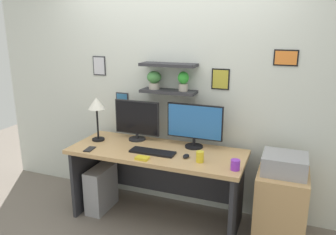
{
  "coord_description": "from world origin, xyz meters",
  "views": [
    {
      "loc": [
        1.21,
        -2.81,
        1.92
      ],
      "look_at": [
        0.1,
        0.05,
        1.08
      ],
      "focal_mm": 35.57,
      "sensor_mm": 36.0,
      "label": 1
    }
  ],
  "objects_px": {
    "drawer_cabinet": "(280,206)",
    "monitor_right": "(195,124)",
    "desk": "(159,167)",
    "pen_cup": "(200,157)",
    "scissors_tray": "(142,158)",
    "desk_lamp": "(97,107)",
    "cell_phone": "(90,149)",
    "printer": "(285,164)",
    "keyboard": "(153,152)",
    "computer_tower_left": "(101,188)",
    "computer_mouse": "(186,156)",
    "monitor_left": "(137,120)",
    "coffee_mug": "(235,165)"
  },
  "relations": [
    {
      "from": "computer_mouse",
      "to": "computer_tower_left",
      "type": "height_order",
      "value": "computer_mouse"
    },
    {
      "from": "cell_phone",
      "to": "printer",
      "type": "xyz_separation_m",
      "value": [
        1.81,
        0.32,
        -0.01
      ]
    },
    {
      "from": "desk",
      "to": "drawer_cabinet",
      "type": "bearing_deg",
      "value": 1.88
    },
    {
      "from": "monitor_left",
      "to": "computer_tower_left",
      "type": "bearing_deg",
      "value": -140.56
    },
    {
      "from": "cell_phone",
      "to": "scissors_tray",
      "type": "distance_m",
      "value": 0.59
    },
    {
      "from": "cell_phone",
      "to": "pen_cup",
      "type": "height_order",
      "value": "pen_cup"
    },
    {
      "from": "scissors_tray",
      "to": "coffee_mug",
      "type": "bearing_deg",
      "value": 5.34
    },
    {
      "from": "keyboard",
      "to": "pen_cup",
      "type": "xyz_separation_m",
      "value": [
        0.48,
        -0.05,
        0.04
      ]
    },
    {
      "from": "cell_phone",
      "to": "computer_tower_left",
      "type": "xyz_separation_m",
      "value": [
        -0.02,
        0.18,
        -0.52
      ]
    },
    {
      "from": "coffee_mug",
      "to": "printer",
      "type": "bearing_deg",
      "value": 36.34
    },
    {
      "from": "monitor_right",
      "to": "keyboard",
      "type": "xyz_separation_m",
      "value": [
        -0.32,
        -0.3,
        -0.23
      ]
    },
    {
      "from": "pen_cup",
      "to": "drawer_cabinet",
      "type": "height_order",
      "value": "pen_cup"
    },
    {
      "from": "pen_cup",
      "to": "printer",
      "type": "distance_m",
      "value": 0.75
    },
    {
      "from": "computer_tower_left",
      "to": "monitor_right",
      "type": "bearing_deg",
      "value": 15.38
    },
    {
      "from": "drawer_cabinet",
      "to": "scissors_tray",
      "type": "bearing_deg",
      "value": -163.45
    },
    {
      "from": "desk_lamp",
      "to": "cell_phone",
      "type": "bearing_deg",
      "value": -74.85
    },
    {
      "from": "desk",
      "to": "monitor_left",
      "type": "relative_size",
      "value": 3.45
    },
    {
      "from": "printer",
      "to": "cell_phone",
      "type": "bearing_deg",
      "value": -169.84
    },
    {
      "from": "monitor_right",
      "to": "scissors_tray",
      "type": "distance_m",
      "value": 0.64
    },
    {
      "from": "monitor_left",
      "to": "scissors_tray",
      "type": "xyz_separation_m",
      "value": [
        0.29,
        -0.48,
        -0.21
      ]
    },
    {
      "from": "desk",
      "to": "scissors_tray",
      "type": "xyz_separation_m",
      "value": [
        -0.03,
        -0.32,
        0.22
      ]
    },
    {
      "from": "pen_cup",
      "to": "scissors_tray",
      "type": "bearing_deg",
      "value": -165.27
    },
    {
      "from": "desk",
      "to": "monitor_right",
      "type": "relative_size",
      "value": 3.05
    },
    {
      "from": "printer",
      "to": "scissors_tray",
      "type": "bearing_deg",
      "value": -163.45
    },
    {
      "from": "drawer_cabinet",
      "to": "monitor_left",
      "type": "bearing_deg",
      "value": 175.35
    },
    {
      "from": "desk_lamp",
      "to": "printer",
      "type": "xyz_separation_m",
      "value": [
        1.88,
        0.05,
        -0.37
      ]
    },
    {
      "from": "desk_lamp",
      "to": "scissors_tray",
      "type": "height_order",
      "value": "desk_lamp"
    },
    {
      "from": "monitor_left",
      "to": "drawer_cabinet",
      "type": "relative_size",
      "value": 0.75
    },
    {
      "from": "keyboard",
      "to": "scissors_tray",
      "type": "xyz_separation_m",
      "value": [
        -0.02,
        -0.18,
        0.0
      ]
    },
    {
      "from": "monitor_left",
      "to": "computer_tower_left",
      "type": "height_order",
      "value": "monitor_left"
    },
    {
      "from": "computer_mouse",
      "to": "scissors_tray",
      "type": "distance_m",
      "value": 0.4
    },
    {
      "from": "monitor_right",
      "to": "computer_tower_left",
      "type": "bearing_deg",
      "value": -164.62
    },
    {
      "from": "monitor_right",
      "to": "pen_cup",
      "type": "distance_m",
      "value": 0.43
    },
    {
      "from": "pen_cup",
      "to": "printer",
      "type": "bearing_deg",
      "value": 17.82
    },
    {
      "from": "monitor_left",
      "to": "printer",
      "type": "distance_m",
      "value": 1.52
    },
    {
      "from": "coffee_mug",
      "to": "printer",
      "type": "height_order",
      "value": "coffee_mug"
    },
    {
      "from": "pen_cup",
      "to": "scissors_tray",
      "type": "xyz_separation_m",
      "value": [
        -0.51,
        -0.13,
        -0.04
      ]
    },
    {
      "from": "monitor_left",
      "to": "drawer_cabinet",
      "type": "distance_m",
      "value": 1.64
    },
    {
      "from": "monitor_right",
      "to": "cell_phone",
      "type": "xyz_separation_m",
      "value": [
        -0.94,
        -0.45,
        -0.23
      ]
    },
    {
      "from": "drawer_cabinet",
      "to": "monitor_right",
      "type": "bearing_deg",
      "value": 171.99
    },
    {
      "from": "desk",
      "to": "monitor_left",
      "type": "bearing_deg",
      "value": 153.02
    },
    {
      "from": "desk",
      "to": "drawer_cabinet",
      "type": "relative_size",
      "value": 2.6
    },
    {
      "from": "monitor_right",
      "to": "keyboard",
      "type": "relative_size",
      "value": 1.29
    },
    {
      "from": "printer",
      "to": "pen_cup",
      "type": "bearing_deg",
      "value": -162.18
    },
    {
      "from": "desk_lamp",
      "to": "scissors_tray",
      "type": "relative_size",
      "value": 3.86
    },
    {
      "from": "computer_mouse",
      "to": "pen_cup",
      "type": "bearing_deg",
      "value": -19.35
    },
    {
      "from": "computer_mouse",
      "to": "cell_phone",
      "type": "bearing_deg",
      "value": -171.2
    },
    {
      "from": "scissors_tray",
      "to": "computer_mouse",
      "type": "bearing_deg",
      "value": 27.19
    },
    {
      "from": "computer_mouse",
      "to": "coffee_mug",
      "type": "relative_size",
      "value": 1.0
    },
    {
      "from": "coffee_mug",
      "to": "pen_cup",
      "type": "xyz_separation_m",
      "value": [
        -0.32,
        0.06,
        0.01
      ]
    }
  ]
}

